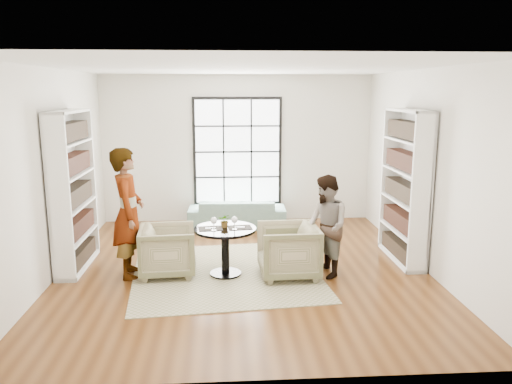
{
  "coord_description": "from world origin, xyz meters",
  "views": [
    {
      "loc": [
        -0.29,
        -7.24,
        2.68
      ],
      "look_at": [
        0.21,
        0.4,
        1.12
      ],
      "focal_mm": 35.0,
      "sensor_mm": 36.0,
      "label": 1
    }
  ],
  "objects": [
    {
      "name": "armchair_left",
      "position": [
        -1.12,
        -0.15,
        0.37
      ],
      "size": [
        0.87,
        0.85,
        0.74
      ],
      "primitive_type": "imported",
      "rotation": [
        0.0,
        0.0,
        1.65
      ],
      "color": "tan",
      "rests_on": "ground"
    },
    {
      "name": "ground",
      "position": [
        0.0,
        0.0,
        0.0
      ],
      "size": [
        6.0,
        6.0,
        0.0
      ],
      "primitive_type": "plane",
      "color": "brown"
    },
    {
      "name": "armchair_right",
      "position": [
        0.63,
        -0.34,
        0.39
      ],
      "size": [
        0.89,
        0.86,
        0.78
      ],
      "primitive_type": "imported",
      "rotation": [
        0.0,
        0.0,
        -1.53
      ],
      "color": "#C0B989",
      "rests_on": "ground"
    },
    {
      "name": "person_left",
      "position": [
        -1.67,
        -0.15,
        0.95
      ],
      "size": [
        0.52,
        0.73,
        1.89
      ],
      "primitive_type": "imported",
      "rotation": [
        0.0,
        0.0,
        1.67
      ],
      "color": "gray",
      "rests_on": "ground"
    },
    {
      "name": "rug",
      "position": [
        -0.27,
        -0.16,
        0.01
      ],
      "size": [
        2.96,
        2.96,
        0.01
      ],
      "primitive_type": "cube",
      "rotation": [
        0.0,
        0.0,
        0.1
      ],
      "color": "tan",
      "rests_on": "ground"
    },
    {
      "name": "flower_centerpiece",
      "position": [
        -0.28,
        -0.2,
        0.82
      ],
      "size": [
        0.21,
        0.19,
        0.2
      ],
      "primitive_type": "imported",
      "rotation": [
        0.0,
        0.0,
        -0.17
      ],
      "color": "gray",
      "rests_on": "pedestal_table"
    },
    {
      "name": "cutlery_left",
      "position": [
        -0.49,
        -0.26,
        0.73
      ],
      "size": [
        0.16,
        0.23,
        0.01
      ],
      "primitive_type": null,
      "rotation": [
        0.0,
        0.0,
        0.11
      ],
      "color": "silver",
      "rests_on": "placemat_left"
    },
    {
      "name": "wine_glass_left",
      "position": [
        -0.44,
        -0.37,
        0.87
      ],
      "size": [
        0.09,
        0.09,
        0.2
      ],
      "color": "silver",
      "rests_on": "pedestal_table"
    },
    {
      "name": "cutlery_right",
      "position": [
        -0.06,
        -0.23,
        0.73
      ],
      "size": [
        0.16,
        0.23,
        0.01
      ],
      "primitive_type": null,
      "rotation": [
        0.0,
        0.0,
        0.11
      ],
      "color": "silver",
      "rests_on": "placemat_right"
    },
    {
      "name": "pedestal_table",
      "position": [
        -0.28,
        -0.23,
        0.52
      ],
      "size": [
        0.9,
        0.9,
        0.72
      ],
      "rotation": [
        0.0,
        0.0,
        0.11
      ],
      "color": "black",
      "rests_on": "ground"
    },
    {
      "name": "placemat_right",
      "position": [
        -0.06,
        -0.23,
        0.73
      ],
      "size": [
        0.37,
        0.3,
        0.01
      ],
      "primitive_type": "cube",
      "rotation": [
        0.0,
        0.0,
        0.11
      ],
      "color": "#272422",
      "rests_on": "pedestal_table"
    },
    {
      "name": "sofa",
      "position": [
        -0.03,
        2.45,
        0.28
      ],
      "size": [
        1.95,
        0.82,
        0.56
      ],
      "primitive_type": "imported",
      "rotation": [
        0.0,
        0.0,
        3.11
      ],
      "color": "slate",
      "rests_on": "ground"
    },
    {
      "name": "wine_glass_right",
      "position": [
        -0.14,
        -0.33,
        0.86
      ],
      "size": [
        0.09,
        0.09,
        0.2
      ],
      "color": "silver",
      "rests_on": "pedestal_table"
    },
    {
      "name": "placemat_left",
      "position": [
        -0.49,
        -0.26,
        0.73
      ],
      "size": [
        0.37,
        0.3,
        0.01
      ],
      "primitive_type": "cube",
      "rotation": [
        0.0,
        0.0,
        0.11
      ],
      "color": "#272422",
      "rests_on": "pedestal_table"
    },
    {
      "name": "person_right",
      "position": [
        1.18,
        -0.34,
        0.75
      ],
      "size": [
        0.69,
        0.82,
        1.49
      ],
      "primitive_type": "imported",
      "rotation": [
        0.0,
        0.0,
        -1.39
      ],
      "color": "gray",
      "rests_on": "ground"
    },
    {
      "name": "room_shell",
      "position": [
        0.0,
        0.54,
        1.26
      ],
      "size": [
        6.0,
        6.01,
        6.0
      ],
      "color": "silver",
      "rests_on": "ground"
    }
  ]
}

